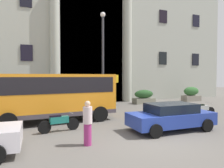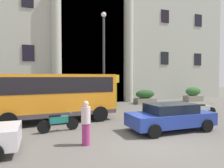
# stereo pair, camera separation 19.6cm
# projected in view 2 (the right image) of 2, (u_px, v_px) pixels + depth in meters

# --- Properties ---
(ground_plane) EXTENTS (80.00, 64.00, 0.12)m
(ground_plane) POSITION_uv_depth(u_px,v_px,m) (151.00, 144.00, 8.24)
(ground_plane) COLOR #605B55
(office_building_facade) EXTENTS (36.51, 9.71, 21.77)m
(office_building_facade) POSITION_uv_depth(u_px,v_px,m) (73.00, 7.00, 24.18)
(office_building_facade) COLOR #A9AC9F
(office_building_facade) RESTS_ON ground_plane
(orange_minibus) EXTENTS (7.12, 3.08, 2.80)m
(orange_minibus) POSITION_uv_depth(u_px,v_px,m) (55.00, 93.00, 12.16)
(orange_minibus) COLOR orange
(orange_minibus) RESTS_ON ground_plane
(bus_stop_sign) EXTENTS (0.44, 0.08, 2.80)m
(bus_stop_sign) POSITION_uv_depth(u_px,v_px,m) (116.00, 89.00, 15.83)
(bus_stop_sign) COLOR #969E12
(bus_stop_sign) RESTS_ON ground_plane
(hedge_planter_far_west) EXTENTS (2.00, 0.95, 1.55)m
(hedge_planter_far_west) POSITION_uv_depth(u_px,v_px,m) (193.00, 94.00, 22.16)
(hedge_planter_far_west) COLOR gray
(hedge_planter_far_west) RESTS_ON ground_plane
(hedge_planter_entrance_left) EXTENTS (2.11, 0.91, 1.44)m
(hedge_planter_entrance_left) POSITION_uv_depth(u_px,v_px,m) (78.00, 99.00, 18.11)
(hedge_planter_entrance_left) COLOR #6A645B
(hedge_planter_entrance_left) RESTS_ON ground_plane
(hedge_planter_entrance_right) EXTENTS (2.10, 0.99, 1.36)m
(hedge_planter_entrance_right) POSITION_uv_depth(u_px,v_px,m) (145.00, 97.00, 20.12)
(hedge_planter_entrance_right) COLOR gray
(hedge_planter_entrance_right) RESTS_ON ground_plane
(parked_sedan_second) EXTENTS (4.28, 1.97, 1.33)m
(parked_sedan_second) POSITION_uv_depth(u_px,v_px,m) (170.00, 116.00, 10.09)
(parked_sedan_second) COLOR #233A99
(parked_sedan_second) RESTS_ON ground_plane
(scooter_by_planter) EXTENTS (1.99, 0.55, 0.89)m
(scooter_by_planter) POSITION_uv_depth(u_px,v_px,m) (203.00, 110.00, 13.51)
(scooter_by_planter) COLOR black
(scooter_by_planter) RESTS_ON ground_plane
(motorcycle_near_kerb) EXTENTS (1.98, 0.56, 0.89)m
(motorcycle_near_kerb) POSITION_uv_depth(u_px,v_px,m) (58.00, 122.00, 9.86)
(motorcycle_near_kerb) COLOR black
(motorcycle_near_kerb) RESTS_ON ground_plane
(motorcycle_far_end) EXTENTS (1.92, 0.66, 0.89)m
(motorcycle_far_end) POSITION_uv_depth(u_px,v_px,m) (166.00, 113.00, 12.31)
(motorcycle_far_end) COLOR black
(motorcycle_far_end) RESTS_ON ground_plane
(pedestrian_man_crossing) EXTENTS (0.36, 0.36, 1.73)m
(pedestrian_man_crossing) POSITION_uv_depth(u_px,v_px,m) (86.00, 123.00, 7.91)
(pedestrian_man_crossing) COLOR #9D2D6F
(pedestrian_man_crossing) RESTS_ON ground_plane
(lamppost_plaza_centre) EXTENTS (0.40, 0.40, 7.82)m
(lamppost_plaza_centre) POSITION_uv_depth(u_px,v_px,m) (104.00, 53.00, 16.46)
(lamppost_plaza_centre) COLOR #36373C
(lamppost_plaza_centre) RESTS_ON ground_plane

